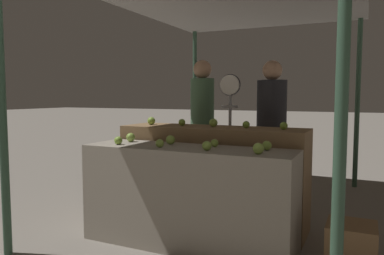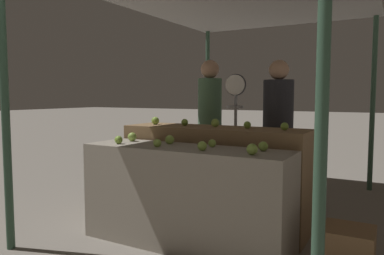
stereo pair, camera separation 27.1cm
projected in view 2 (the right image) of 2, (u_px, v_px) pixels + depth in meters
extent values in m
plane|color=gray|center=(185.00, 245.00, 3.41)|extent=(60.00, 60.00, 0.00)
cylinder|color=#33513D|center=(5.00, 110.00, 3.22)|extent=(0.07, 0.07, 2.46)
cylinder|color=#33513D|center=(322.00, 120.00, 1.94)|extent=(0.07, 0.07, 2.46)
cylinder|color=#33513D|center=(208.00, 103.00, 6.57)|extent=(0.07, 0.07, 2.46)
cylinder|color=#33513D|center=(373.00, 104.00, 5.29)|extent=(0.07, 0.07, 2.46)
cube|color=gray|center=(185.00, 197.00, 3.37)|extent=(1.92, 0.55, 0.90)
cube|color=olive|center=(214.00, 177.00, 3.88)|extent=(1.92, 0.55, 1.03)
sphere|color=#84AD3D|center=(119.00, 140.00, 3.56)|extent=(0.08, 0.08, 0.08)
sphere|color=#8EB247|center=(157.00, 143.00, 3.33)|extent=(0.07, 0.07, 0.07)
sphere|color=#8EB247|center=(202.00, 146.00, 3.11)|extent=(0.08, 0.08, 0.08)
sphere|color=#8EB247|center=(252.00, 149.00, 2.89)|extent=(0.09, 0.09, 0.09)
sphere|color=#8EB247|center=(132.00, 137.00, 3.76)|extent=(0.09, 0.09, 0.09)
sphere|color=#8EB247|center=(170.00, 140.00, 3.53)|extent=(0.09, 0.09, 0.09)
sphere|color=#8EB247|center=(212.00, 143.00, 3.32)|extent=(0.07, 0.07, 0.07)
sphere|color=#8EB247|center=(263.00, 146.00, 3.09)|extent=(0.08, 0.08, 0.08)
sphere|color=#84AD3D|center=(155.00, 121.00, 4.19)|extent=(0.09, 0.09, 0.09)
sphere|color=#84AD3D|center=(185.00, 122.00, 4.02)|extent=(0.07, 0.07, 0.07)
sphere|color=#8EB247|center=(215.00, 123.00, 3.84)|extent=(0.09, 0.09, 0.09)
sphere|color=#7AA338|center=(247.00, 125.00, 3.67)|extent=(0.07, 0.07, 0.07)
sphere|color=#84AD3D|center=(285.00, 126.00, 3.48)|extent=(0.07, 0.07, 0.07)
cylinder|color=#99999E|center=(235.00, 146.00, 4.45)|extent=(0.04, 0.04, 1.51)
cylinder|color=black|center=(236.00, 85.00, 4.39)|extent=(0.25, 0.01, 0.25)
cylinder|color=silver|center=(235.00, 85.00, 4.37)|extent=(0.24, 0.02, 0.24)
cylinder|color=#99999E|center=(235.00, 101.00, 4.39)|extent=(0.01, 0.01, 0.14)
cylinder|color=#99999E|center=(235.00, 107.00, 4.39)|extent=(0.20, 0.20, 0.03)
cube|color=#2D2D38|center=(277.00, 175.00, 4.46)|extent=(0.29, 0.21, 0.82)
cylinder|color=#232328|center=(278.00, 111.00, 4.40)|extent=(0.42, 0.42, 0.72)
sphere|color=tan|center=(279.00, 70.00, 4.36)|extent=(0.23, 0.23, 0.23)
cube|color=#2D2D38|center=(210.00, 166.00, 4.97)|extent=(0.25, 0.17, 0.84)
cylinder|color=#476B4C|center=(210.00, 107.00, 4.90)|extent=(0.35, 0.35, 0.73)
sphere|color=tan|center=(210.00, 69.00, 4.86)|extent=(0.24, 0.24, 0.24)
cube|color=olive|center=(348.00, 252.00, 2.82)|extent=(0.37, 0.37, 0.37)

